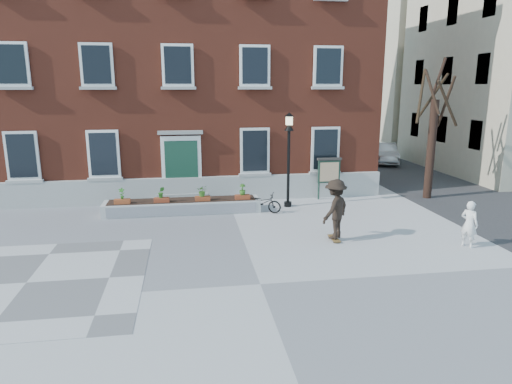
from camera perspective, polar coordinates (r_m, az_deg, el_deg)
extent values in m
plane|color=#A1A1A4|center=(11.99, 0.55, -11.45)|extent=(100.00, 100.00, 0.00)
cube|color=#5E5E60|center=(13.46, -26.78, -10.09)|extent=(6.00, 6.00, 0.01)
imported|color=black|center=(18.31, 0.77, -1.33)|extent=(1.63, 1.12, 0.81)
imported|color=#B7BABD|center=(31.20, 15.81, 4.70)|extent=(2.49, 4.22, 1.31)
imported|color=white|center=(15.86, 25.10, -3.64)|extent=(0.58, 0.65, 1.50)
cube|color=brown|center=(24.78, -9.60, 15.34)|extent=(18.00, 10.00, 12.00)
cube|color=#AAABA5|center=(20.14, -9.18, 0.26)|extent=(18.00, 0.24, 1.10)
cube|color=#A6A7A1|center=(20.11, -9.13, -1.07)|extent=(2.60, 0.80, 0.20)
cube|color=gray|center=(20.21, -9.15, -0.42)|extent=(2.20, 0.50, 0.20)
cube|color=white|center=(19.96, -9.29, 3.36)|extent=(1.70, 0.12, 2.50)
cube|color=#153A29|center=(19.93, -9.28, 3.06)|extent=(1.40, 0.06, 2.30)
cube|color=gray|center=(19.73, -9.44, 7.35)|extent=(1.90, 0.25, 0.15)
cube|color=silver|center=(20.94, -27.18, 4.05)|extent=(1.30, 0.10, 2.00)
cube|color=black|center=(20.89, -27.22, 4.03)|extent=(1.08, 0.04, 1.78)
cube|color=#ADADA8|center=(21.05, -26.93, 1.18)|extent=(1.44, 0.20, 0.12)
cube|color=white|center=(20.76, -28.25, 13.89)|extent=(1.30, 0.10, 1.70)
cube|color=black|center=(20.71, -28.30, 13.89)|extent=(1.08, 0.04, 1.48)
cube|color=#969591|center=(20.69, -28.03, 11.39)|extent=(1.44, 0.20, 0.12)
cube|color=white|center=(20.15, -18.51, 4.53)|extent=(1.30, 0.10, 2.00)
cube|color=black|center=(20.10, -18.53, 4.51)|extent=(1.08, 0.04, 1.78)
cube|color=#A0A09B|center=(20.27, -18.32, 1.54)|extent=(1.44, 0.20, 0.12)
cube|color=silver|center=(19.97, -19.28, 14.78)|extent=(1.30, 0.10, 1.70)
cube|color=black|center=(19.92, -19.31, 14.79)|extent=(1.08, 0.04, 1.48)
cube|color=#989793|center=(19.90, -19.11, 12.18)|extent=(1.44, 0.20, 0.12)
cube|color=white|center=(19.67, -9.75, 15.35)|extent=(1.30, 0.10, 1.70)
cube|color=black|center=(19.62, -9.75, 15.35)|extent=(1.08, 0.04, 1.48)
cube|color=#999994|center=(19.60, -9.65, 12.70)|extent=(1.44, 0.20, 0.12)
cube|color=silver|center=(20.07, -0.15, 5.18)|extent=(1.30, 0.10, 2.00)
cube|color=black|center=(20.03, -0.12, 5.16)|extent=(1.08, 0.04, 1.78)
cube|color=#A6A6A1|center=(20.19, -0.12, 2.18)|extent=(1.44, 0.20, 0.12)
cube|color=white|center=(19.89, -0.15, 15.50)|extent=(1.30, 0.10, 1.70)
cube|color=black|center=(19.84, -0.13, 15.51)|extent=(1.08, 0.04, 1.48)
cube|color=#A3A39E|center=(19.82, -0.12, 12.88)|extent=(1.44, 0.20, 0.12)
cube|color=silver|center=(20.79, 8.65, 5.31)|extent=(1.30, 0.10, 2.00)
cube|color=black|center=(20.74, 8.69, 5.29)|extent=(1.08, 0.04, 1.78)
cube|color=#969691|center=(20.90, 8.60, 2.41)|extent=(1.44, 0.20, 0.12)
cube|color=white|center=(20.61, 9.00, 15.27)|extent=(1.30, 0.10, 1.70)
cube|color=black|center=(20.57, 9.05, 15.27)|extent=(1.08, 0.04, 1.48)
cube|color=#A0A19C|center=(20.54, 8.96, 12.74)|extent=(1.44, 0.20, 0.12)
cube|color=beige|center=(18.58, -9.16, -1.79)|extent=(6.20, 1.10, 0.50)
cube|color=silver|center=(18.04, -9.17, -2.25)|extent=(5.80, 0.02, 0.40)
cube|color=black|center=(18.51, -9.19, -1.04)|extent=(5.80, 0.90, 0.06)
cube|color=#964320|center=(18.42, -16.37, -1.17)|extent=(0.60, 0.25, 0.20)
imported|color=#2B6F21|center=(18.35, -16.44, -0.19)|extent=(0.24, 0.24, 0.45)
cube|color=maroon|center=(18.28, -11.71, -1.02)|extent=(0.60, 0.25, 0.20)
imported|color=#29671F|center=(18.20, -11.76, -0.02)|extent=(0.25, 0.25, 0.45)
cube|color=brown|center=(18.25, -6.69, -0.84)|extent=(0.60, 0.25, 0.20)
imported|color=#30611D|center=(18.18, -6.72, 0.15)|extent=(0.40, 0.40, 0.45)
cube|color=brown|center=(18.37, -1.70, -0.66)|extent=(0.60, 0.25, 0.20)
imported|color=#31671E|center=(18.30, -1.71, 0.32)|extent=(0.25, 0.25, 0.45)
cylinder|color=black|center=(21.81, 21.03, 4.95)|extent=(0.36, 0.36, 4.40)
cylinder|color=#322116|center=(21.89, 22.66, 10.34)|extent=(0.12, 1.12, 2.23)
cylinder|color=black|center=(22.17, 21.26, 11.17)|extent=(1.18, 0.49, 1.97)
cylinder|color=#302215|center=(21.70, 19.92, 11.24)|extent=(0.88, 1.14, 2.35)
cylinder|color=black|center=(21.29, 21.17, 11.60)|extent=(0.60, 0.77, 1.90)
cylinder|color=#2E2014|center=(21.20, 22.81, 10.14)|extent=(1.39, 0.55, 1.95)
cylinder|color=black|center=(21.82, 21.93, 13.26)|extent=(0.43, 0.48, 1.58)
cube|color=#333335|center=(32.27, 16.68, 3.74)|extent=(8.00, 36.00, 0.01)
cube|color=beige|center=(41.76, 20.20, 14.48)|extent=(10.00, 11.00, 13.00)
cube|color=black|center=(26.27, 25.81, 6.44)|extent=(0.08, 1.00, 1.50)
cube|color=black|center=(28.95, 22.26, 7.28)|extent=(0.08, 1.00, 1.50)
cube|color=black|center=(31.73, 19.31, 7.95)|extent=(0.08, 1.00, 1.50)
cube|color=black|center=(26.16, 26.55, 13.61)|extent=(0.08, 1.00, 1.50)
cube|color=black|center=(28.85, 22.84, 13.79)|extent=(0.08, 1.00, 1.50)
cube|color=black|center=(31.64, 19.78, 13.90)|extent=(0.08, 1.00, 1.50)
cube|color=black|center=(26.45, 27.30, 20.52)|extent=(0.08, 1.00, 1.50)
cube|color=black|center=(29.12, 23.44, 20.08)|extent=(0.08, 1.00, 1.50)
cube|color=black|center=(31.88, 20.25, 19.64)|extent=(0.08, 1.00, 1.50)
cylinder|color=black|center=(19.34, 3.99, -1.51)|extent=(0.32, 0.32, 0.20)
cylinder|color=black|center=(19.01, 4.07, 2.86)|extent=(0.12, 0.12, 3.20)
cone|color=black|center=(18.78, 4.15, 8.12)|extent=(0.40, 0.40, 0.30)
cube|color=#FFF9BB|center=(18.76, 4.17, 8.88)|extent=(0.24, 0.24, 0.34)
cone|color=black|center=(18.74, 4.18, 9.65)|extent=(0.40, 0.40, 0.16)
cylinder|color=#172F24|center=(20.51, 7.88, 1.54)|extent=(0.08, 0.08, 1.80)
cylinder|color=#193221|center=(20.78, 10.26, 1.60)|extent=(0.08, 0.08, 1.80)
cube|color=#172F23|center=(20.57, 9.11, 2.53)|extent=(1.00, 0.10, 1.00)
cube|color=#D3BF89|center=(20.51, 9.16, 2.50)|extent=(0.85, 0.02, 0.85)
cube|color=#35312E|center=(20.47, 9.17, 4.09)|extent=(1.10, 0.16, 0.10)
cube|color=brown|center=(15.39, 9.73, -5.72)|extent=(0.22, 0.78, 0.03)
cylinder|color=black|center=(15.13, 9.74, -6.21)|extent=(0.03, 0.05, 0.05)
cylinder|color=black|center=(15.18, 10.38, -6.16)|extent=(0.03, 0.05, 0.05)
cylinder|color=black|center=(15.63, 9.09, -5.54)|extent=(0.03, 0.05, 0.05)
cylinder|color=black|center=(15.68, 9.72, -5.50)|extent=(0.03, 0.05, 0.05)
imported|color=black|center=(15.10, 9.88, -2.12)|extent=(1.44, 1.40, 1.98)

